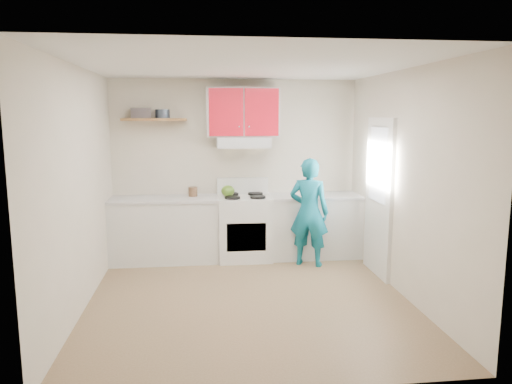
{
  "coord_description": "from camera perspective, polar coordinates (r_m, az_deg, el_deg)",
  "views": [
    {
      "loc": [
        -0.53,
        -5.21,
        2.08
      ],
      "look_at": [
        0.15,
        0.55,
        1.15
      ],
      "focal_mm": 33.71,
      "sensor_mm": 36.0,
      "label": 1
    }
  ],
  "objects": [
    {
      "name": "books",
      "position": [
        7.0,
        -13.52,
        9.09
      ],
      "size": [
        0.3,
        0.23,
        0.14
      ],
      "primitive_type": "cube",
      "rotation": [
        0.0,
        0.0,
        0.13
      ],
      "color": "#433B3C",
      "rests_on": "shelf"
    },
    {
      "name": "person",
      "position": [
        6.69,
        6.31,
        -2.39
      ],
      "size": [
        0.65,
        0.56,
        1.51
      ],
      "primitive_type": "imported",
      "rotation": [
        0.0,
        0.0,
        2.71
      ],
      "color": "#0E6A82",
      "rests_on": "floor"
    },
    {
      "name": "shelf",
      "position": [
        6.99,
        -11.94,
        8.42
      ],
      "size": [
        0.9,
        0.3,
        0.04
      ],
      "primitive_type": "cube",
      "color": "brown",
      "rests_on": "back_wall"
    },
    {
      "name": "upper_cabinets",
      "position": [
        6.98,
        -1.57,
        9.43
      ],
      "size": [
        1.02,
        0.33,
        0.7
      ],
      "primitive_type": "cube",
      "color": "red",
      "rests_on": "back_wall"
    },
    {
      "name": "crock",
      "position": [
        6.99,
        -7.49,
        -0.04
      ],
      "size": [
        0.13,
        0.13,
        0.16
      ],
      "primitive_type": "cylinder",
      "rotation": [
        0.0,
        0.0,
        -0.02
      ],
      "color": "brown",
      "rests_on": "counter_left"
    },
    {
      "name": "right_wall",
      "position": [
        5.76,
        17.19,
        0.92
      ],
      "size": [
        0.04,
        3.8,
        2.6
      ],
      "primitive_type": "cube",
      "color": "beige",
      "rests_on": "floor"
    },
    {
      "name": "silicone_mat",
      "position": [
        7.2,
        10.36,
        -0.45
      ],
      "size": [
        0.36,
        0.32,
        0.01
      ],
      "primitive_type": "cube",
      "rotation": [
        0.0,
        0.0,
        0.23
      ],
      "color": "#B21412",
      "rests_on": "counter_right"
    },
    {
      "name": "door_glass",
      "position": [
        6.37,
        14.29,
        3.15
      ],
      "size": [
        0.01,
        0.55,
        0.95
      ],
      "primitive_type": "cube",
      "color": "white",
      "rests_on": "door"
    },
    {
      "name": "stove",
      "position": [
        7.01,
        -1.39,
        -4.26
      ],
      "size": [
        0.76,
        0.65,
        0.92
      ],
      "primitive_type": "cube",
      "color": "white",
      "rests_on": "floor"
    },
    {
      "name": "door",
      "position": [
        6.43,
        14.36,
        -0.62
      ],
      "size": [
        0.05,
        0.85,
        2.05
      ],
      "primitive_type": "cube",
      "color": "white",
      "rests_on": "floor"
    },
    {
      "name": "back_wall",
      "position": [
        7.18,
        -2.46,
        2.86
      ],
      "size": [
        3.6,
        0.04,
        2.6
      ],
      "primitive_type": "cube",
      "color": "beige",
      "rests_on": "floor"
    },
    {
      "name": "counter_left",
      "position": [
        7.03,
        -10.74,
        -4.47
      ],
      "size": [
        1.52,
        0.6,
        0.9
      ],
      "primitive_type": "cube",
      "color": "silver",
      "rests_on": "floor"
    },
    {
      "name": "kettle",
      "position": [
        6.92,
        -3.36,
        0.13
      ],
      "size": [
        0.22,
        0.22,
        0.16
      ],
      "primitive_type": "ellipsoid",
      "rotation": [
        0.0,
        0.0,
        -0.16
      ],
      "color": "#507A22",
      "rests_on": "stove"
    },
    {
      "name": "ceiling",
      "position": [
        5.27,
        -0.95,
        14.77
      ],
      "size": [
        3.6,
        3.8,
        0.04
      ],
      "primitive_type": "cube",
      "color": "white",
      "rests_on": "floor"
    },
    {
      "name": "cutting_board",
      "position": [
        6.95,
        4.4,
        -0.63
      ],
      "size": [
        0.34,
        0.27,
        0.02
      ],
      "primitive_type": "cube",
      "rotation": [
        0.0,
        0.0,
        -0.18
      ],
      "color": "olive",
      "rests_on": "counter_right"
    },
    {
      "name": "left_wall",
      "position": [
        5.42,
        -20.19,
        0.27
      ],
      "size": [
        0.04,
        3.8,
        2.6
      ],
      "primitive_type": "cube",
      "color": "beige",
      "rests_on": "floor"
    },
    {
      "name": "floor",
      "position": [
        5.64,
        -0.88,
        -12.54
      ],
      "size": [
        3.8,
        3.8,
        0.0
      ],
      "primitive_type": "plane",
      "color": "brown",
      "rests_on": "ground"
    },
    {
      "name": "tin",
      "position": [
        7.0,
        -11.03,
        9.09
      ],
      "size": [
        0.25,
        0.25,
        0.12
      ],
      "primitive_type": "cylinder",
      "rotation": [
        0.0,
        0.0,
        -0.31
      ],
      "color": "#333D4C",
      "rests_on": "shelf"
    },
    {
      "name": "counter_right",
      "position": [
        7.2,
        6.88,
        -4.04
      ],
      "size": [
        1.32,
        0.6,
        0.9
      ],
      "primitive_type": "cube",
      "color": "silver",
      "rests_on": "floor"
    },
    {
      "name": "range_hood",
      "position": [
        6.93,
        -1.51,
        5.92
      ],
      "size": [
        0.76,
        0.44,
        0.15
      ],
      "primitive_type": "cube",
      "color": "silver",
      "rests_on": "back_wall"
    },
    {
      "name": "front_wall",
      "position": [
        3.45,
        2.3,
        -3.99
      ],
      "size": [
        3.6,
        0.04,
        2.6
      ],
      "primitive_type": "cube",
      "color": "beige",
      "rests_on": "floor"
    }
  ]
}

